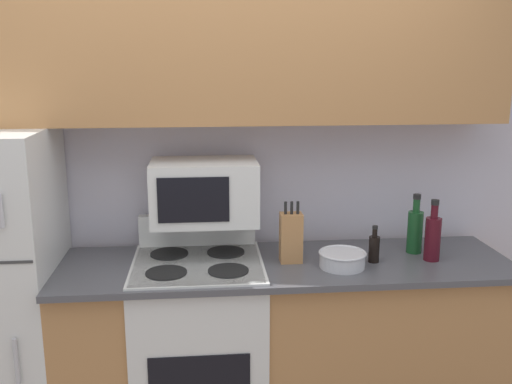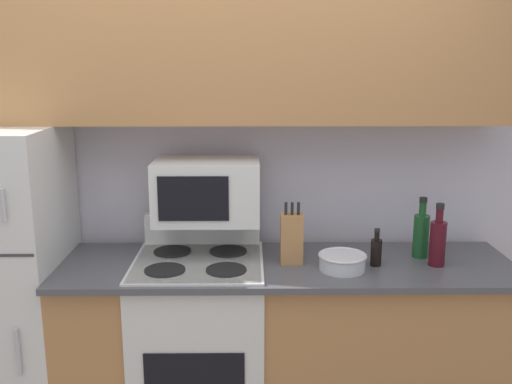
{
  "view_description": "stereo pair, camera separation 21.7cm",
  "coord_description": "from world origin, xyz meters",
  "px_view_note": "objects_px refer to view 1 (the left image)",
  "views": [
    {
      "loc": [
        -0.08,
        -2.28,
        1.88
      ],
      "look_at": [
        0.16,
        0.27,
        1.29
      ],
      "focal_mm": 40.0,
      "sensor_mm": 36.0,
      "label": 1
    },
    {
      "loc": [
        0.13,
        -2.3,
        1.88
      ],
      "look_at": [
        0.16,
        0.27,
        1.29
      ],
      "focal_mm": 40.0,
      "sensor_mm": 36.0,
      "label": 2
    }
  ],
  "objects_px": {
    "stove": "(200,350)",
    "microwave": "(204,192)",
    "knife_block": "(291,237)",
    "bottle_soy_sauce": "(374,248)",
    "bottle_wine_red": "(433,237)",
    "bottle_wine_green": "(415,230)",
    "bowl": "(342,259)"
  },
  "relations": [
    {
      "from": "stove",
      "to": "microwave",
      "type": "xyz_separation_m",
      "value": [
        0.04,
        0.12,
        0.77
      ]
    },
    {
      "from": "microwave",
      "to": "bottle_soy_sauce",
      "type": "relative_size",
      "value": 2.82
    },
    {
      "from": "bottle_wine_green",
      "to": "bottle_wine_red",
      "type": "distance_m",
      "value": 0.13
    },
    {
      "from": "bottle_wine_red",
      "to": "bottle_wine_green",
      "type": "bearing_deg",
      "value": 109.75
    },
    {
      "from": "bottle_wine_green",
      "to": "bottle_soy_sauce",
      "type": "bearing_deg",
      "value": -153.94
    },
    {
      "from": "microwave",
      "to": "bowl",
      "type": "bearing_deg",
      "value": -19.34
    },
    {
      "from": "bowl",
      "to": "stove",
      "type": "bearing_deg",
      "value": 171.45
    },
    {
      "from": "knife_block",
      "to": "bowl",
      "type": "distance_m",
      "value": 0.26
    },
    {
      "from": "bowl",
      "to": "bottle_wine_red",
      "type": "relative_size",
      "value": 0.74
    },
    {
      "from": "microwave",
      "to": "bowl",
      "type": "xyz_separation_m",
      "value": [
        0.63,
        -0.22,
        -0.28
      ]
    },
    {
      "from": "stove",
      "to": "bowl",
      "type": "height_order",
      "value": "stove"
    },
    {
      "from": "stove",
      "to": "bottle_wine_red",
      "type": "distance_m",
      "value": 1.26
    },
    {
      "from": "bottle_wine_green",
      "to": "bottle_soy_sauce",
      "type": "distance_m",
      "value": 0.27
    },
    {
      "from": "bowl",
      "to": "bottle_wine_green",
      "type": "relative_size",
      "value": 0.74
    },
    {
      "from": "stove",
      "to": "microwave",
      "type": "bearing_deg",
      "value": 72.2
    },
    {
      "from": "stove",
      "to": "bottle_soy_sauce",
      "type": "distance_m",
      "value": 0.99
    },
    {
      "from": "bowl",
      "to": "bottle_soy_sauce",
      "type": "height_order",
      "value": "bottle_soy_sauce"
    },
    {
      "from": "bowl",
      "to": "bottle_soy_sauce",
      "type": "distance_m",
      "value": 0.18
    },
    {
      "from": "knife_block",
      "to": "stove",
      "type": "bearing_deg",
      "value": 179.68
    },
    {
      "from": "knife_block",
      "to": "bottle_wine_green",
      "type": "bearing_deg",
      "value": 6.73
    },
    {
      "from": "bowl",
      "to": "bottle_soy_sauce",
      "type": "bearing_deg",
      "value": 18.25
    },
    {
      "from": "bottle_wine_green",
      "to": "bottle_wine_red",
      "type": "bearing_deg",
      "value": -70.25
    },
    {
      "from": "stove",
      "to": "bottle_wine_green",
      "type": "relative_size",
      "value": 3.69
    },
    {
      "from": "bottle_wine_green",
      "to": "bottle_wine_red",
      "type": "xyz_separation_m",
      "value": [
        0.04,
        -0.12,
        0.0
      ]
    },
    {
      "from": "microwave",
      "to": "bottle_wine_red",
      "type": "bearing_deg",
      "value": -8.78
    },
    {
      "from": "microwave",
      "to": "stove",
      "type": "bearing_deg",
      "value": -107.8
    },
    {
      "from": "bowl",
      "to": "bottle_soy_sauce",
      "type": "relative_size",
      "value": 1.24
    },
    {
      "from": "stove",
      "to": "bottle_soy_sauce",
      "type": "height_order",
      "value": "bottle_soy_sauce"
    },
    {
      "from": "bowl",
      "to": "bottle_wine_green",
      "type": "distance_m",
      "value": 0.45
    },
    {
      "from": "microwave",
      "to": "knife_block",
      "type": "xyz_separation_m",
      "value": [
        0.41,
        -0.12,
        -0.2
      ]
    },
    {
      "from": "bowl",
      "to": "knife_block",
      "type": "bearing_deg",
      "value": 156.55
    },
    {
      "from": "bottle_soy_sauce",
      "to": "bottle_wine_red",
      "type": "height_order",
      "value": "bottle_wine_red"
    }
  ]
}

